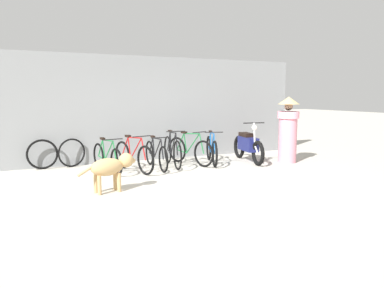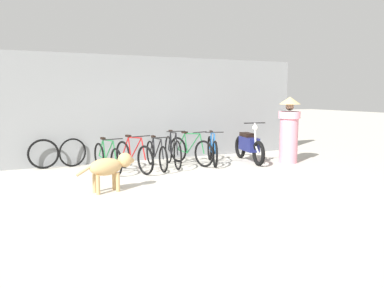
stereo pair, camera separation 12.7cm
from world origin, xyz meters
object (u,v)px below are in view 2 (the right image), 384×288
(motorcycle, at_px, (249,146))
(bicycle_3, at_px, (173,151))
(stray_dog, at_px, (110,166))
(spare_tire_right, at_px, (43,154))
(bicycle_4, at_px, (190,151))
(bicycle_0, at_px, (107,157))
(bicycle_1, at_px, (134,156))
(person_in_robes, at_px, (289,129))
(bicycle_5, at_px, (212,150))
(bicycle_2, at_px, (156,155))
(spare_tire_left, at_px, (73,152))

(motorcycle, bearing_deg, bicycle_3, -86.96)
(stray_dog, relative_size, spare_tire_right, 1.54)
(bicycle_4, bearing_deg, bicycle_3, -102.60)
(bicycle_0, height_order, spare_tire_right, bicycle_0)
(bicycle_1, relative_size, stray_dog, 1.47)
(bicycle_1, distance_m, spare_tire_right, 2.24)
(bicycle_0, height_order, bicycle_3, bicycle_3)
(bicycle_1, distance_m, stray_dog, 1.85)
(bicycle_3, relative_size, bicycle_4, 1.06)
(bicycle_0, height_order, bicycle_1, bicycle_1)
(bicycle_0, distance_m, person_in_robes, 4.68)
(bicycle_4, relative_size, bicycle_5, 0.97)
(bicycle_1, height_order, bicycle_2, bicycle_1)
(motorcycle, distance_m, stray_dog, 4.32)
(bicycle_1, xyz_separation_m, bicycle_5, (2.13, 0.13, -0.00))
(bicycle_1, height_order, bicycle_3, bicycle_3)
(motorcycle, bearing_deg, bicycle_2, -83.92)
(spare_tire_right, bearing_deg, bicycle_4, -14.85)
(bicycle_4, distance_m, bicycle_5, 0.58)
(motorcycle, distance_m, spare_tire_left, 4.53)
(bicycle_1, bearing_deg, bicycle_0, -124.09)
(bicycle_4, distance_m, motorcycle, 1.60)
(bicycle_3, height_order, bicycle_4, bicycle_3)
(bicycle_2, xyz_separation_m, bicycle_5, (1.53, 0.01, 0.02))
(bicycle_2, relative_size, bicycle_5, 1.04)
(bicycle_2, bearing_deg, bicycle_1, -77.14)
(bicycle_5, xyz_separation_m, spare_tire_left, (-3.35, 1.05, 0.00))
(bicycle_0, height_order, stray_dog, bicycle_0)
(bicycle_5, bearing_deg, bicycle_2, -69.90)
(bicycle_2, relative_size, person_in_robes, 0.98)
(bicycle_4, distance_m, spare_tire_right, 3.59)
(bicycle_1, xyz_separation_m, stray_dog, (-0.88, -1.62, 0.12))
(bicycle_3, bearing_deg, bicycle_5, 93.98)
(bicycle_1, height_order, stray_dog, bicycle_1)
(bicycle_0, distance_m, spare_tire_right, 1.65)
(bicycle_2, relative_size, spare_tire_right, 2.33)
(bicycle_1, height_order, bicycle_5, same)
(spare_tire_left, bearing_deg, bicycle_0, -56.11)
(motorcycle, height_order, spare_tire_right, motorcycle)
(person_in_robes, bearing_deg, bicycle_0, -23.16)
(bicycle_2, bearing_deg, motorcycle, 88.22)
(motorcycle, xyz_separation_m, spare_tire_right, (-5.04, 1.21, -0.07))
(bicycle_3, xyz_separation_m, stray_dog, (-1.94, -1.82, 0.09))
(bicycle_5, bearing_deg, stray_dog, -40.19)
(bicycle_0, relative_size, bicycle_4, 1.05)
(person_in_robes, bearing_deg, motorcycle, -44.97)
(bicycle_5, height_order, stray_dog, bicycle_5)
(bicycle_2, relative_size, spare_tire_left, 2.38)
(motorcycle, distance_m, spare_tire_right, 5.19)
(bicycle_3, relative_size, stray_dog, 1.49)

